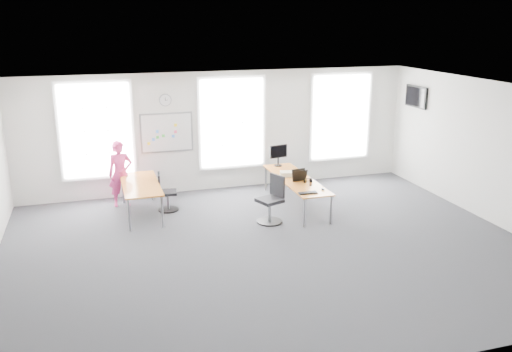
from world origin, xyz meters
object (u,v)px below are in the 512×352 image
object	(u,v)px
chair_right	(272,202)
headphones	(308,181)
monitor	(278,154)
person	(121,174)
chair_left	(165,194)
keyboard	(308,193)
desk_left	(141,186)
desk_right	(296,180)

from	to	relation	value
chair_right	headphones	world-z (taller)	chair_right
monitor	headphones	bearing A→B (deg)	-94.91
person	chair_right	bearing A→B (deg)	-37.77
person	monitor	bearing A→B (deg)	-4.83
headphones	monitor	world-z (taller)	monitor
chair_right	monitor	distance (m)	2.20
chair_right	chair_left	world-z (taller)	chair_right
chair_left	keyboard	bearing A→B (deg)	-114.21
chair_right	keyboard	world-z (taller)	chair_right
desk_left	keyboard	distance (m)	3.70
person	monitor	distance (m)	3.86
chair_right	desk_left	bearing A→B (deg)	-136.58
desk_left	chair_right	world-z (taller)	chair_right
desk_left	chair_left	size ratio (longest dim) A/B	2.26
chair_left	monitor	size ratio (longest dim) A/B	1.64
chair_left	person	xyz separation A→B (m)	(-0.93, 0.66, 0.38)
desk_left	monitor	world-z (taller)	monitor
desk_right	keyboard	distance (m)	1.11
chair_right	person	world-z (taller)	person
chair_left	person	distance (m)	1.20
desk_right	chair_right	xyz separation A→B (m)	(-0.86, -0.81, -0.17)
desk_left	headphones	bearing A→B (deg)	-13.07
chair_right	person	distance (m)	3.66
keyboard	headphones	world-z (taller)	headphones
chair_right	keyboard	distance (m)	0.80
keyboard	desk_right	bearing A→B (deg)	84.56
desk_right	desk_left	bearing A→B (deg)	172.32
desk_right	monitor	bearing A→B (deg)	91.34
chair_right	chair_left	xyz separation A→B (m)	(-2.09, 1.39, -0.06)
desk_right	chair_left	distance (m)	3.02
chair_left	person	bearing A→B (deg)	61.68
chair_right	chair_left	size ratio (longest dim) A/B	1.17
desk_left	keyboard	xyz separation A→B (m)	(3.35, -1.58, 0.01)
keyboard	monitor	size ratio (longest dim) A/B	0.75
desk_right	chair_right	size ratio (longest dim) A/B	2.66
person	monitor	world-z (taller)	person
desk_left	person	size ratio (longest dim) A/B	1.29
keyboard	chair_left	bearing A→B (deg)	151.26
chair_right	desk_right	bearing A→B (deg)	112.50
desk_left	monitor	distance (m)	3.56
keyboard	headphones	xyz separation A→B (m)	(0.29, 0.73, 0.04)
desk_left	chair_right	size ratio (longest dim) A/B	1.94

